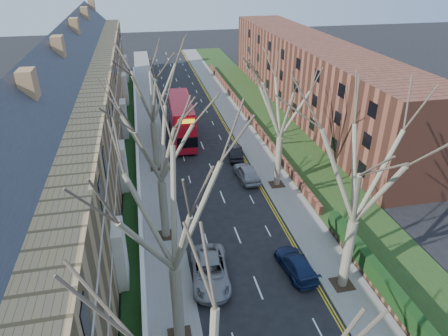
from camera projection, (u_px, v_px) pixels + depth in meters
pavement_left at (150, 130)px, 52.16m from camera, size 3.00×102.00×0.12m
pavement_right at (239, 123)px, 54.36m from camera, size 3.00×102.00×0.12m
terrace_left at (74, 116)px, 41.29m from camera, size 9.70×78.00×13.60m
flats_right at (310, 76)px, 57.64m from camera, size 13.97×54.00×10.00m
front_wall_left at (138, 154)px, 44.67m from camera, size 0.30×78.00×1.00m
grass_verge_right at (270, 120)px, 55.14m from camera, size 6.00×102.00×0.06m
tree_left_mid at (170, 202)px, 19.22m from camera, size 10.50×10.50×14.71m
tree_left_far at (157, 131)px, 28.03m from camera, size 10.15×10.15×14.22m
tree_left_dist at (149, 81)px, 38.27m from camera, size 10.50×10.50×14.71m
tree_right_mid at (364, 162)px, 23.04m from camera, size 10.50×10.50×14.71m
tree_right_far at (283, 95)px, 35.31m from camera, size 10.15×10.15×14.22m
double_decker_bus at (181, 120)px, 49.04m from camera, size 3.12×11.46×4.75m
car_left_far at (210, 271)px, 27.64m from camera, size 3.04×5.72×1.53m
car_right_near at (296, 264)px, 28.45m from camera, size 2.24×4.62×1.30m
car_right_mid at (247, 172)px, 40.39m from camera, size 2.08×4.64×1.55m
car_right_far at (235, 152)px, 44.84m from camera, size 1.98×4.32×1.37m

